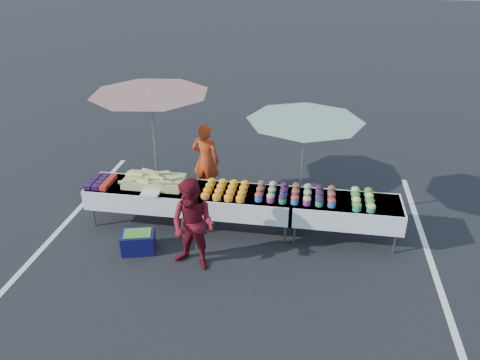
# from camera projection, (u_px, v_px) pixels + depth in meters

# --- Properties ---
(ground) EXTENTS (80.00, 80.00, 0.00)m
(ground) POSITION_uv_depth(u_px,v_px,m) (240.00, 230.00, 8.39)
(ground) COLOR black
(stripe_left) EXTENTS (0.10, 5.00, 0.00)m
(stripe_left) POSITION_uv_depth(u_px,v_px,m) (73.00, 215.00, 8.85)
(stripe_left) COLOR silver
(stripe_left) RESTS_ON ground
(stripe_right) EXTENTS (0.10, 5.00, 0.00)m
(stripe_right) POSITION_uv_depth(u_px,v_px,m) (426.00, 246.00, 7.94)
(stripe_right) COLOR silver
(stripe_right) RESTS_ON ground
(table_left) EXTENTS (1.86, 0.81, 0.75)m
(table_left) POSITION_uv_depth(u_px,v_px,m) (141.00, 193.00, 8.38)
(table_left) COLOR white
(table_left) RESTS_ON ground
(table_center) EXTENTS (1.86, 0.81, 0.75)m
(table_center) POSITION_uv_depth(u_px,v_px,m) (240.00, 201.00, 8.13)
(table_center) COLOR white
(table_center) RESTS_ON ground
(table_right) EXTENTS (1.86, 0.81, 0.75)m
(table_right) POSITION_uv_depth(u_px,v_px,m) (345.00, 210.00, 7.87)
(table_right) COLOR white
(table_right) RESTS_ON ground
(berry_punnets) EXTENTS (0.40, 0.54, 0.08)m
(berry_punnets) POSITION_uv_depth(u_px,v_px,m) (101.00, 182.00, 8.34)
(berry_punnets) COLOR black
(berry_punnets) RESTS_ON table_left
(corn_pile) EXTENTS (1.16, 0.57, 0.26)m
(corn_pile) POSITION_uv_depth(u_px,v_px,m) (154.00, 181.00, 8.27)
(corn_pile) COLOR #ABBB60
(corn_pile) RESTS_ON table_left
(plastic_bags) EXTENTS (0.30, 0.25, 0.05)m
(plastic_bags) POSITION_uv_depth(u_px,v_px,m) (151.00, 193.00, 7.99)
(plastic_bags) COLOR white
(plastic_bags) RESTS_ON table_left
(carrot_bowls) EXTENTS (0.75, 0.69, 0.11)m
(carrot_bowls) POSITION_uv_depth(u_px,v_px,m) (226.00, 190.00, 8.06)
(carrot_bowls) COLOR orange
(carrot_bowls) RESTS_ON table_center
(potato_cups) EXTENTS (1.34, 0.58, 0.16)m
(potato_cups) POSITION_uv_depth(u_px,v_px,m) (296.00, 193.00, 7.88)
(potato_cups) COLOR blue
(potato_cups) RESTS_ON table_right
(bean_baskets) EXTENTS (0.36, 0.68, 0.15)m
(bean_baskets) POSITION_uv_depth(u_px,v_px,m) (363.00, 199.00, 7.72)
(bean_baskets) COLOR #218452
(bean_baskets) RESTS_ON table_right
(vendor) EXTENTS (0.61, 0.45, 1.53)m
(vendor) POSITION_uv_depth(u_px,v_px,m) (206.00, 160.00, 9.23)
(vendor) COLOR red
(vendor) RESTS_ON ground
(customer) EXTENTS (0.86, 0.75, 1.51)m
(customer) POSITION_uv_depth(u_px,v_px,m) (193.00, 225.00, 7.12)
(customer) COLOR maroon
(customer) RESTS_ON ground
(umbrella_left) EXTENTS (2.65, 2.65, 2.22)m
(umbrella_left) POSITION_uv_depth(u_px,v_px,m) (151.00, 103.00, 8.43)
(umbrella_left) COLOR black
(umbrella_left) RESTS_ON ground
(umbrella_right) EXTENTS (1.99, 1.99, 2.01)m
(umbrella_right) POSITION_uv_depth(u_px,v_px,m) (304.00, 130.00, 7.77)
(umbrella_right) COLOR black
(umbrella_right) RESTS_ON ground
(storage_bin) EXTENTS (0.62, 0.51, 0.35)m
(storage_bin) POSITION_uv_depth(u_px,v_px,m) (138.00, 241.00, 7.74)
(storage_bin) COLOR #0E0D42
(storage_bin) RESTS_ON ground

